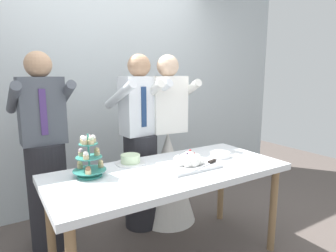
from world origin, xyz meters
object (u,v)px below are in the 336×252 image
(main_cake_tray, at_px, (189,162))
(person_guest, at_px, (46,164))
(cupcake_stand, at_px, (89,158))
(person_bride, at_px, (168,165))
(round_cake, at_px, (130,160))
(person_groom, at_px, (140,152))
(dessert_table, at_px, (170,178))
(plate_stack, at_px, (220,155))

(main_cake_tray, distance_m, person_guest, 1.19)
(cupcake_stand, height_order, main_cake_tray, cupcake_stand)
(main_cake_tray, bearing_deg, person_bride, 72.46)
(round_cake, distance_m, person_groom, 0.45)
(dessert_table, bearing_deg, person_guest, 135.83)
(cupcake_stand, relative_size, round_cake, 1.27)
(person_guest, bearing_deg, dessert_table, -44.17)
(cupcake_stand, distance_m, person_bride, 1.06)
(round_cake, height_order, person_groom, person_groom)
(main_cake_tray, distance_m, plate_stack, 0.39)
(person_groom, bearing_deg, person_guest, 173.07)
(person_guest, bearing_deg, plate_stack, -28.21)
(dessert_table, xyz_separation_m, person_guest, (-0.76, 0.74, 0.05))
(dessert_table, distance_m, cupcake_stand, 0.62)
(round_cake, distance_m, person_guest, 0.73)
(round_cake, height_order, person_guest, person_guest)
(person_bride, bearing_deg, main_cake_tray, -107.54)
(person_groom, bearing_deg, round_cake, -126.84)
(cupcake_stand, height_order, round_cake, cupcake_stand)
(dessert_table, distance_m, person_guest, 1.06)
(main_cake_tray, height_order, plate_stack, main_cake_tray)
(person_guest, bearing_deg, round_cake, -39.03)
(round_cake, bearing_deg, person_groom, 53.16)
(dessert_table, distance_m, round_cake, 0.36)
(dessert_table, height_order, round_cake, round_cake)
(main_cake_tray, height_order, person_groom, person_groom)
(dessert_table, relative_size, cupcake_stand, 5.90)
(plate_stack, bearing_deg, round_cake, 161.90)
(person_bride, relative_size, person_guest, 1.00)
(cupcake_stand, xyz_separation_m, person_guest, (-0.20, 0.57, -0.16))
(dessert_table, height_order, person_bride, person_bride)
(plate_stack, distance_m, round_cake, 0.77)
(plate_stack, relative_size, round_cake, 0.74)
(person_groom, height_order, person_bride, same)
(plate_stack, distance_m, person_guest, 1.47)
(person_bride, bearing_deg, round_cake, -149.97)
(dessert_table, xyz_separation_m, person_groom, (0.07, 0.63, 0.05))
(person_bride, bearing_deg, cupcake_stand, -154.79)
(round_cake, bearing_deg, person_guest, 140.97)
(dessert_table, height_order, plate_stack, plate_stack)
(cupcake_stand, bearing_deg, round_cake, 17.15)
(plate_stack, distance_m, person_bride, 0.63)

